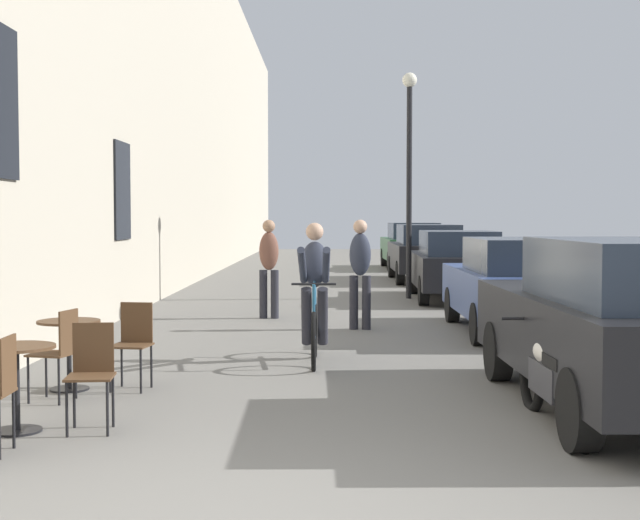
{
  "coord_description": "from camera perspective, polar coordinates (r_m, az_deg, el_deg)",
  "views": [
    {
      "loc": [
        0.41,
        -5.04,
        1.78
      ],
      "look_at": [
        0.23,
        14.11,
        0.85
      ],
      "focal_mm": 49.88,
      "sensor_mm": 36.0,
      "label": 1
    }
  ],
  "objects": [
    {
      "name": "parked_car_third",
      "position": [
        19.25,
        8.69,
        -0.26
      ],
      "size": [
        1.84,
        4.22,
        1.49
      ],
      "color": "black",
      "rests_on": "ground_plane"
    },
    {
      "name": "parked_car_nearest",
      "position": [
        8.53,
        19.17,
        -3.83
      ],
      "size": [
        1.96,
        4.5,
        1.59
      ],
      "color": "black",
      "rests_on": "ground_plane"
    },
    {
      "name": "cafe_chair_mid_toward_wall",
      "position": [
        8.95,
        -16.4,
        -5.45
      ],
      "size": [
        0.45,
        0.45,
        0.89
      ],
      "color": "black",
      "rests_on": "ground_plane"
    },
    {
      "name": "parked_car_fourth",
      "position": [
        24.64,
        6.84,
        0.52
      ],
      "size": [
        1.87,
        4.42,
        1.57
      ],
      "color": "black",
      "rests_on": "ground_plane"
    },
    {
      "name": "cafe_chair_mid_toward_street",
      "position": [
        9.43,
        -11.89,
        -4.99
      ],
      "size": [
        0.43,
        0.43,
        0.89
      ],
      "color": "black",
      "rests_on": "ground_plane"
    },
    {
      "name": "street_lamp",
      "position": [
        19.49,
        5.75,
        6.67
      ],
      "size": [
        0.32,
        0.32,
        4.9
      ],
      "color": "black",
      "rests_on": "ground_plane"
    },
    {
      "name": "pedestrian_mid",
      "position": [
        15.58,
        -3.3,
        -0.18
      ],
      "size": [
        0.34,
        0.25,
        1.73
      ],
      "color": "#26262D",
      "rests_on": "ground_plane"
    },
    {
      "name": "building_facade_left",
      "position": [
        19.72,
        -11.01,
        12.7
      ],
      "size": [
        0.54,
        68.0,
        10.39
      ],
      "color": "#B7AD99",
      "rests_on": "ground_plane"
    },
    {
      "name": "parked_car_second",
      "position": [
        13.85,
        12.51,
        -1.52
      ],
      "size": [
        1.75,
        4.12,
        1.47
      ],
      "color": "#384C84",
      "rests_on": "ground_plane"
    },
    {
      "name": "cafe_chair_near_toward_wall",
      "position": [
        7.7,
        -14.45,
        -6.76
      ],
      "size": [
        0.42,
        0.42,
        0.89
      ],
      "color": "black",
      "rests_on": "ground_plane"
    },
    {
      "name": "cyclist_on_bicycle",
      "position": [
        10.95,
        -0.35,
        -2.31
      ],
      "size": [
        0.52,
        1.76,
        1.74
      ],
      "color": "black",
      "rests_on": "ground_plane"
    },
    {
      "name": "parked_car_fifth",
      "position": [
        30.58,
        5.92,
        0.97
      ],
      "size": [
        1.93,
        4.47,
        1.58
      ],
      "color": "#23512D",
      "rests_on": "ground_plane"
    },
    {
      "name": "cafe_table_mid",
      "position": [
        9.52,
        -15.81,
        -4.94
      ],
      "size": [
        0.64,
        0.64,
        0.72
      ],
      "color": "black",
      "rests_on": "ground_plane"
    },
    {
      "name": "pedestrian_near",
      "position": [
        14.03,
        2.59,
        -0.49
      ],
      "size": [
        0.36,
        0.27,
        1.74
      ],
      "color": "#26262D",
      "rests_on": "ground_plane"
    },
    {
      "name": "parked_motorcycle",
      "position": [
        7.84,
        14.79,
        -7.43
      ],
      "size": [
        0.62,
        2.15,
        0.92
      ],
      "color": "black",
      "rests_on": "ground_plane"
    },
    {
      "name": "cafe_table_near",
      "position": [
        7.81,
        -18.9,
        -6.67
      ],
      "size": [
        0.64,
        0.64,
        0.72
      ],
      "color": "black",
      "rests_on": "ground_plane"
    }
  ]
}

